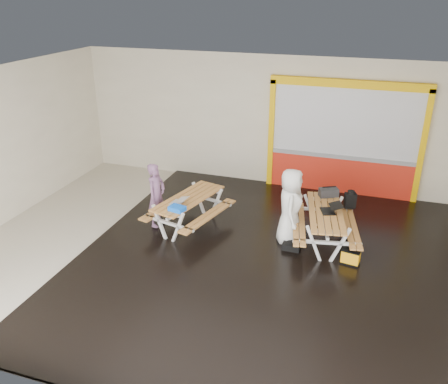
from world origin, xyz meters
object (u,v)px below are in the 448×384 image
(person_right, at_px, (290,207))
(laptop_right, at_px, (331,209))
(picnic_table_right, at_px, (325,219))
(dark_case, at_px, (291,246))
(picnic_table_left, at_px, (189,205))
(fluke_bag, at_px, (351,257))
(toolbox, at_px, (329,192))
(blue_pouch, at_px, (177,208))
(person_left, at_px, (157,195))
(backpack, at_px, (350,199))
(laptop_left, at_px, (179,201))

(person_right, height_order, laptop_right, person_right)
(picnic_table_right, distance_m, dark_case, 0.91)
(picnic_table_left, distance_m, dark_case, 2.45)
(person_right, relative_size, fluke_bag, 4.28)
(person_right, relative_size, toolbox, 3.66)
(picnic_table_left, height_order, laptop_right, laptop_right)
(picnic_table_left, bearing_deg, fluke_bag, -6.95)
(fluke_bag, bearing_deg, blue_pouch, -176.05)
(person_left, relative_size, backpack, 3.60)
(person_left, height_order, backpack, person_left)
(laptop_left, xyz_separation_m, fluke_bag, (3.68, -0.08, -0.62))
(toolbox, height_order, dark_case, toolbox)
(person_left, bearing_deg, fluke_bag, -87.05)
(picnic_table_right, bearing_deg, backpack, 64.13)
(dark_case, bearing_deg, person_right, 109.71)
(picnic_table_left, height_order, picnic_table_right, picnic_table_right)
(picnic_table_left, xyz_separation_m, person_right, (2.26, 0.11, 0.23))
(backpack, distance_m, dark_case, 1.83)
(picnic_table_right, relative_size, blue_pouch, 6.65)
(backpack, relative_size, dark_case, 1.14)
(laptop_left, bearing_deg, person_left, 162.97)
(person_right, bearing_deg, blue_pouch, 100.51)
(blue_pouch, distance_m, backpack, 3.84)
(picnic_table_left, distance_m, backpack, 3.60)
(laptop_right, relative_size, backpack, 1.25)
(toolbox, distance_m, fluke_bag, 1.73)
(picnic_table_right, distance_m, fluke_bag, 1.00)
(person_left, height_order, dark_case, person_left)
(blue_pouch, height_order, fluke_bag, blue_pouch)
(picnic_table_right, xyz_separation_m, backpack, (0.43, 0.89, 0.12))
(person_right, bearing_deg, picnic_table_left, 83.70)
(person_right, relative_size, dark_case, 4.71)
(person_left, distance_m, dark_case, 3.16)
(picnic_table_right, xyz_separation_m, fluke_bag, (0.62, -0.68, -0.40))
(picnic_table_left, xyz_separation_m, backpack, (3.41, 1.13, 0.13))
(person_left, relative_size, fluke_bag, 3.72)
(laptop_right, bearing_deg, person_right, -170.45)
(blue_pouch, bearing_deg, picnic_table_left, 92.29)
(dark_case, bearing_deg, person_left, 178.46)
(laptop_right, bearing_deg, fluke_bag, -52.70)
(person_left, bearing_deg, laptop_left, -100.54)
(person_left, relative_size, toolbox, 3.18)
(laptop_right, relative_size, fluke_bag, 1.29)
(backpack, bearing_deg, laptop_left, -156.84)
(toolbox, bearing_deg, picnic_table_right, -86.87)
(backpack, bearing_deg, fluke_bag, -83.31)
(laptop_right, distance_m, blue_pouch, 3.19)
(picnic_table_left, relative_size, person_right, 1.29)
(laptop_left, distance_m, dark_case, 2.57)
(person_left, bearing_deg, laptop_right, -77.12)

